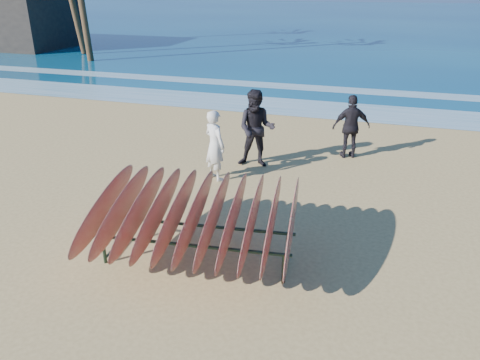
{
  "coord_description": "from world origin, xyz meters",
  "views": [
    {
      "loc": [
        2.36,
        -6.71,
        4.33
      ],
      "look_at": [
        0.0,
        0.8,
        0.95
      ],
      "focal_mm": 35.0,
      "sensor_mm": 36.0,
      "label": 1
    }
  ],
  "objects_px": {
    "surfboard_rack": "(195,215)",
    "person_white": "(215,145)",
    "person_dark_b": "(351,127)",
    "person_dark_a": "(256,129)"
  },
  "relations": [
    {
      "from": "person_dark_a",
      "to": "person_dark_b",
      "type": "distance_m",
      "value": 2.56
    },
    {
      "from": "person_dark_a",
      "to": "person_dark_b",
      "type": "relative_size",
      "value": 1.16
    },
    {
      "from": "surfboard_rack",
      "to": "person_dark_a",
      "type": "distance_m",
      "value": 4.52
    },
    {
      "from": "person_white",
      "to": "person_dark_a",
      "type": "relative_size",
      "value": 0.86
    },
    {
      "from": "surfboard_rack",
      "to": "person_white",
      "type": "height_order",
      "value": "person_white"
    },
    {
      "from": "surfboard_rack",
      "to": "person_dark_b",
      "type": "bearing_deg",
      "value": 65.1
    },
    {
      "from": "person_dark_a",
      "to": "person_dark_b",
      "type": "xyz_separation_m",
      "value": [
        2.17,
        1.34,
        -0.13
      ]
    },
    {
      "from": "surfboard_rack",
      "to": "person_white",
      "type": "bearing_deg",
      "value": 98.53
    },
    {
      "from": "surfboard_rack",
      "to": "person_white",
      "type": "xyz_separation_m",
      "value": [
        -0.92,
        3.41,
        -0.03
      ]
    },
    {
      "from": "surfboard_rack",
      "to": "person_white",
      "type": "distance_m",
      "value": 3.53
    }
  ]
}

